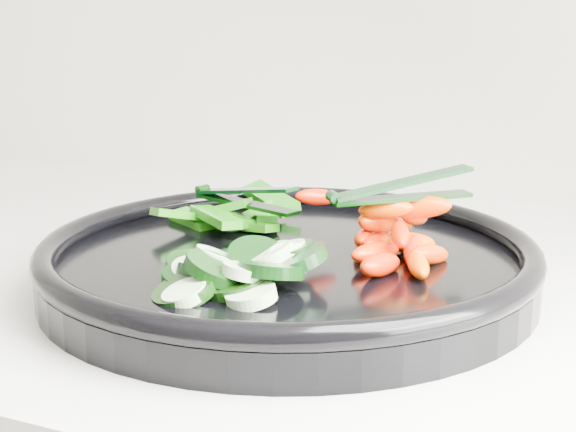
% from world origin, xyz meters
% --- Properties ---
extents(veggie_tray, '(0.48, 0.48, 0.04)m').
position_xyz_m(veggie_tray, '(0.36, 1.64, 0.95)').
color(veggie_tray, black).
rests_on(veggie_tray, counter).
extents(cucumber_pile, '(0.13, 0.13, 0.04)m').
position_xyz_m(cucumber_pile, '(0.35, 1.56, 0.96)').
color(cucumber_pile, black).
rests_on(cucumber_pile, veggie_tray).
extents(carrot_pile, '(0.13, 0.17, 0.05)m').
position_xyz_m(carrot_pile, '(0.43, 1.67, 0.97)').
color(carrot_pile, '#FF1100').
rests_on(carrot_pile, veggie_tray).
extents(pepper_pile, '(0.11, 0.14, 0.04)m').
position_xyz_m(pepper_pile, '(0.28, 1.70, 0.96)').
color(pepper_pile, '#216C0A').
rests_on(pepper_pile, veggie_tray).
extents(tong_carrot, '(0.10, 0.09, 0.02)m').
position_xyz_m(tong_carrot, '(0.44, 1.67, 1.00)').
color(tong_carrot, black).
rests_on(tong_carrot, carrot_pile).
extents(tong_pepper, '(0.11, 0.05, 0.02)m').
position_xyz_m(tong_pepper, '(0.29, 1.70, 0.98)').
color(tong_pepper, black).
rests_on(tong_pepper, pepper_pile).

